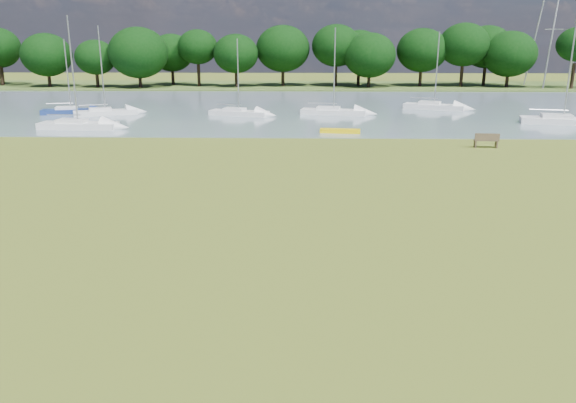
{
  "coord_description": "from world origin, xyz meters",
  "views": [
    {
      "loc": [
        1.22,
        -20.29,
        7.19
      ],
      "look_at": [
        0.71,
        -2.0,
        1.92
      ],
      "focal_mm": 35.0,
      "sensor_mm": 36.0,
      "label": 1
    }
  ],
  "objects_px": {
    "kayak": "(340,131)",
    "sailboat_8": "(562,118)",
    "riverbank_bench": "(486,140)",
    "sailboat_6": "(333,110)",
    "sailboat_1": "(77,123)",
    "sailboat_4": "(238,111)",
    "sailboat_5": "(70,109)",
    "sailboat_0": "(105,111)",
    "sailboat_3": "(434,105)"
  },
  "relations": [
    {
      "from": "kayak",
      "to": "sailboat_8",
      "type": "xyz_separation_m",
      "value": [
        19.93,
        5.55,
        0.35
      ]
    },
    {
      "from": "riverbank_bench",
      "to": "sailboat_6",
      "type": "relative_size",
      "value": 0.2
    },
    {
      "from": "sailboat_1",
      "to": "sailboat_4",
      "type": "distance_m",
      "value": 15.4
    },
    {
      "from": "sailboat_4",
      "to": "sailboat_8",
      "type": "distance_m",
      "value": 29.73
    },
    {
      "from": "sailboat_5",
      "to": "sailboat_8",
      "type": "height_order",
      "value": "sailboat_8"
    },
    {
      "from": "sailboat_0",
      "to": "sailboat_8",
      "type": "xyz_separation_m",
      "value": [
        42.53,
        -4.99,
        0.07
      ]
    },
    {
      "from": "sailboat_0",
      "to": "sailboat_5",
      "type": "bearing_deg",
      "value": 144.8
    },
    {
      "from": "riverbank_bench",
      "to": "kayak",
      "type": "relative_size",
      "value": 0.53
    },
    {
      "from": "sailboat_8",
      "to": "kayak",
      "type": "bearing_deg",
      "value": -150.48
    },
    {
      "from": "sailboat_4",
      "to": "sailboat_8",
      "type": "height_order",
      "value": "sailboat_8"
    },
    {
      "from": "sailboat_1",
      "to": "sailboat_8",
      "type": "distance_m",
      "value": 41.95
    },
    {
      "from": "riverbank_bench",
      "to": "sailboat_4",
      "type": "relative_size",
      "value": 0.23
    },
    {
      "from": "sailboat_8",
      "to": "sailboat_3",
      "type": "bearing_deg",
      "value": 143.35
    },
    {
      "from": "riverbank_bench",
      "to": "sailboat_1",
      "type": "xyz_separation_m",
      "value": [
        -31.57,
        7.53,
        0.02
      ]
    },
    {
      "from": "sailboat_3",
      "to": "kayak",
      "type": "bearing_deg",
      "value": -100.51
    },
    {
      "from": "sailboat_0",
      "to": "sailboat_3",
      "type": "distance_m",
      "value": 34.14
    },
    {
      "from": "sailboat_0",
      "to": "sailboat_5",
      "type": "height_order",
      "value": "sailboat_0"
    },
    {
      "from": "sailboat_3",
      "to": "sailboat_8",
      "type": "bearing_deg",
      "value": -27.22
    },
    {
      "from": "kayak",
      "to": "sailboat_6",
      "type": "height_order",
      "value": "sailboat_6"
    },
    {
      "from": "riverbank_bench",
      "to": "kayak",
      "type": "bearing_deg",
      "value": 153.39
    },
    {
      "from": "riverbank_bench",
      "to": "kayak",
      "type": "distance_m",
      "value": 11.39
    },
    {
      "from": "sailboat_5",
      "to": "sailboat_0",
      "type": "bearing_deg",
      "value": -24.84
    },
    {
      "from": "riverbank_bench",
      "to": "sailboat_6",
      "type": "height_order",
      "value": "sailboat_6"
    },
    {
      "from": "sailboat_4",
      "to": "sailboat_8",
      "type": "relative_size",
      "value": 0.74
    },
    {
      "from": "sailboat_0",
      "to": "sailboat_4",
      "type": "bearing_deg",
      "value": -23.44
    },
    {
      "from": "riverbank_bench",
      "to": "sailboat_1",
      "type": "distance_m",
      "value": 32.45
    },
    {
      "from": "kayak",
      "to": "sailboat_8",
      "type": "distance_m",
      "value": 20.69
    },
    {
      "from": "sailboat_3",
      "to": "sailboat_4",
      "type": "bearing_deg",
      "value": -140.79
    },
    {
      "from": "sailboat_1",
      "to": "sailboat_3",
      "type": "distance_m",
      "value": 36.04
    },
    {
      "from": "sailboat_4",
      "to": "sailboat_6",
      "type": "height_order",
      "value": "sailboat_6"
    },
    {
      "from": "sailboat_0",
      "to": "kayak",
      "type": "bearing_deg",
      "value": -48.82
    },
    {
      "from": "sailboat_1",
      "to": "sailboat_5",
      "type": "bearing_deg",
      "value": 118.86
    },
    {
      "from": "sailboat_8",
      "to": "riverbank_bench",
      "type": "bearing_deg",
      "value": -117.67
    },
    {
      "from": "sailboat_3",
      "to": "sailboat_5",
      "type": "bearing_deg",
      "value": -148.8
    },
    {
      "from": "sailboat_0",
      "to": "sailboat_8",
      "type": "distance_m",
      "value": 42.82
    },
    {
      "from": "sailboat_1",
      "to": "sailboat_8",
      "type": "height_order",
      "value": "sailboat_8"
    },
    {
      "from": "sailboat_1",
      "to": "sailboat_3",
      "type": "height_order",
      "value": "sailboat_1"
    },
    {
      "from": "kayak",
      "to": "sailboat_6",
      "type": "distance_m",
      "value": 11.64
    },
    {
      "from": "riverbank_bench",
      "to": "sailboat_4",
      "type": "distance_m",
      "value": 25.26
    },
    {
      "from": "kayak",
      "to": "sailboat_4",
      "type": "height_order",
      "value": "sailboat_4"
    },
    {
      "from": "riverbank_bench",
      "to": "sailboat_5",
      "type": "xyz_separation_m",
      "value": [
        -36.06,
        17.21,
        -0.02
      ]
    },
    {
      "from": "sailboat_4",
      "to": "kayak",
      "type": "bearing_deg",
      "value": -30.45
    },
    {
      "from": "sailboat_1",
      "to": "sailboat_3",
      "type": "bearing_deg",
      "value": 28.21
    },
    {
      "from": "sailboat_0",
      "to": "sailboat_3",
      "type": "relative_size",
      "value": 1.06
    },
    {
      "from": "sailboat_0",
      "to": "sailboat_6",
      "type": "height_order",
      "value": "sailboat_0"
    },
    {
      "from": "sailboat_3",
      "to": "sailboat_5",
      "type": "xyz_separation_m",
      "value": [
        -37.35,
        -5.12,
        -0.03
      ]
    },
    {
      "from": "riverbank_bench",
      "to": "sailboat_5",
      "type": "height_order",
      "value": "sailboat_5"
    },
    {
      "from": "sailboat_4",
      "to": "sailboat_8",
      "type": "xyz_separation_m",
      "value": [
        29.29,
        -5.08,
        0.09
      ]
    },
    {
      "from": "sailboat_6",
      "to": "sailboat_3",
      "type": "bearing_deg",
      "value": 34.28
    },
    {
      "from": "sailboat_4",
      "to": "sailboat_5",
      "type": "relative_size",
      "value": 1.0
    }
  ]
}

